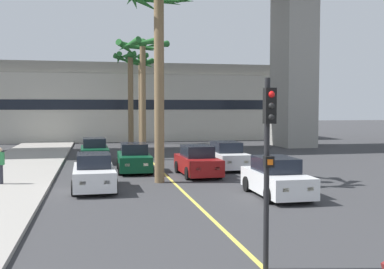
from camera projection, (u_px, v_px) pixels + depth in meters
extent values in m
cube|color=#DBCC4C|center=(157.00, 167.00, 27.67)|extent=(0.14, 56.00, 0.01)
cube|color=gray|center=(294.00, 59.00, 41.89)|extent=(2.80, 4.40, 15.69)
cube|color=beige|center=(128.00, 108.00, 51.08)|extent=(32.96, 8.00, 6.90)
cube|color=#9C998D|center=(128.00, 71.00, 50.84)|extent=(32.30, 7.20, 1.20)
cube|color=black|center=(131.00, 105.00, 47.13)|extent=(29.66, 0.04, 1.00)
cube|color=white|center=(277.00, 182.00, 18.61)|extent=(1.72, 4.11, 0.80)
cube|color=black|center=(275.00, 165.00, 18.72)|extent=(1.41, 2.06, 0.60)
cube|color=#F2EDCC|center=(310.00, 189.00, 16.73)|extent=(0.24, 0.08, 0.14)
cube|color=#F2EDCC|center=(286.00, 190.00, 16.55)|extent=(0.24, 0.08, 0.14)
cylinder|color=black|center=(310.00, 193.00, 17.54)|extent=(0.22, 0.64, 0.64)
cylinder|color=black|center=(269.00, 195.00, 17.22)|extent=(0.22, 0.64, 0.64)
cylinder|color=black|center=(283.00, 183.00, 20.03)|extent=(0.22, 0.64, 0.64)
cylinder|color=black|center=(247.00, 184.00, 19.71)|extent=(0.22, 0.64, 0.64)
cube|color=white|center=(227.00, 159.00, 26.86)|extent=(1.75, 4.12, 0.80)
cube|color=black|center=(226.00, 147.00, 26.97)|extent=(1.42, 2.07, 0.60)
cube|color=#F2EDCC|center=(246.00, 162.00, 25.00)|extent=(0.24, 0.08, 0.14)
cube|color=#F2EDCC|center=(229.00, 162.00, 24.80)|extent=(0.24, 0.08, 0.14)
cylinder|color=black|center=(247.00, 166.00, 25.82)|extent=(0.23, 0.64, 0.64)
cylinder|color=black|center=(219.00, 166.00, 25.46)|extent=(0.23, 0.64, 0.64)
cylinder|color=black|center=(233.00, 161.00, 28.29)|extent=(0.23, 0.64, 0.64)
cylinder|color=black|center=(208.00, 161.00, 27.94)|extent=(0.23, 0.64, 0.64)
cube|color=#0C4728|center=(94.00, 153.00, 30.05)|extent=(1.79, 4.13, 0.80)
cube|color=black|center=(94.00, 143.00, 30.16)|extent=(1.44, 2.08, 0.60)
cube|color=#F2EDCC|center=(103.00, 156.00, 28.20)|extent=(0.24, 0.09, 0.14)
cube|color=#F2EDCC|center=(87.00, 156.00, 27.99)|extent=(0.24, 0.09, 0.14)
cylinder|color=black|center=(108.00, 159.00, 29.02)|extent=(0.23, 0.64, 0.64)
cylinder|color=black|center=(82.00, 160.00, 28.65)|extent=(0.23, 0.64, 0.64)
cylinder|color=black|center=(106.00, 155.00, 31.49)|extent=(0.23, 0.64, 0.64)
cylinder|color=black|center=(82.00, 156.00, 31.12)|extent=(0.23, 0.64, 0.64)
cube|color=maroon|center=(198.00, 165.00, 24.22)|extent=(1.80, 4.14, 0.80)
cube|color=black|center=(197.00, 151.00, 24.33)|extent=(1.45, 2.08, 0.60)
cube|color=#F2EDCC|center=(217.00, 168.00, 22.38)|extent=(0.24, 0.09, 0.14)
cube|color=#F2EDCC|center=(198.00, 169.00, 22.16)|extent=(0.24, 0.09, 0.14)
cylinder|color=black|center=(220.00, 172.00, 23.19)|extent=(0.24, 0.65, 0.64)
cylinder|color=black|center=(188.00, 173.00, 22.82)|extent=(0.24, 0.65, 0.64)
cylinder|color=black|center=(206.00, 166.00, 25.66)|extent=(0.24, 0.65, 0.64)
cylinder|color=black|center=(178.00, 167.00, 25.29)|extent=(0.24, 0.65, 0.64)
cube|color=#0C4728|center=(134.00, 161.00, 25.73)|extent=(1.78, 4.13, 0.80)
cube|color=black|center=(134.00, 149.00, 25.84)|extent=(1.44, 2.08, 0.60)
cube|color=#F2EDCC|center=(146.00, 164.00, 23.84)|extent=(0.24, 0.08, 0.14)
cube|color=#F2EDCC|center=(127.00, 165.00, 23.67)|extent=(0.24, 0.08, 0.14)
cylinder|color=black|center=(151.00, 168.00, 24.65)|extent=(0.23, 0.64, 0.64)
cylinder|color=black|center=(120.00, 169.00, 24.35)|extent=(0.23, 0.64, 0.64)
cylinder|color=black|center=(147.00, 163.00, 27.14)|extent=(0.23, 0.64, 0.64)
cylinder|color=black|center=(119.00, 163.00, 26.84)|extent=(0.23, 0.64, 0.64)
cube|color=white|center=(94.00, 176.00, 20.10)|extent=(1.79, 4.13, 0.80)
cube|color=black|center=(94.00, 160.00, 20.21)|extent=(1.44, 2.08, 0.60)
cube|color=#F2EDCC|center=(107.00, 182.00, 18.25)|extent=(0.24, 0.08, 0.14)
cube|color=#F2EDCC|center=(83.00, 183.00, 18.04)|extent=(0.24, 0.08, 0.14)
cylinder|color=black|center=(115.00, 187.00, 19.06)|extent=(0.23, 0.64, 0.64)
cylinder|color=black|center=(74.00, 188.00, 18.70)|extent=(0.23, 0.64, 0.64)
cylinder|color=black|center=(111.00, 177.00, 21.54)|extent=(0.23, 0.64, 0.64)
cylinder|color=black|center=(75.00, 179.00, 21.17)|extent=(0.23, 0.64, 0.64)
cylinder|color=black|center=(267.00, 175.00, 10.13)|extent=(0.12, 0.12, 4.20)
cube|color=black|center=(270.00, 106.00, 9.91)|extent=(0.24, 0.20, 0.76)
sphere|color=red|center=(272.00, 94.00, 9.79)|extent=(0.14, 0.14, 0.14)
sphere|color=black|center=(271.00, 106.00, 9.81)|extent=(0.14, 0.14, 0.14)
sphere|color=black|center=(271.00, 117.00, 9.82)|extent=(0.14, 0.14, 0.14)
cube|color=black|center=(269.00, 162.00, 10.00)|extent=(0.20, 0.16, 0.24)
cube|color=orange|center=(270.00, 162.00, 9.92)|extent=(0.12, 0.03, 0.12)
cylinder|color=brown|center=(143.00, 103.00, 31.30)|extent=(0.39, 0.39, 7.68)
sphere|color=#236028|center=(143.00, 43.00, 31.06)|extent=(0.60, 0.60, 0.60)
cone|color=#236028|center=(160.00, 49.00, 31.18)|extent=(0.73, 2.41, 1.12)
cone|color=#236028|center=(150.00, 48.00, 32.18)|extent=(2.28, 1.61, 0.82)
cone|color=#236028|center=(139.00, 48.00, 32.19)|extent=(2.43, 0.70, 0.79)
cone|color=#236028|center=(127.00, 49.00, 31.52)|extent=(1.68, 2.23, 1.08)
cone|color=#236028|center=(128.00, 45.00, 30.27)|extent=(1.63, 2.27, 0.93)
cone|color=#236028|center=(140.00, 43.00, 29.90)|extent=(2.42, 1.06, 0.79)
cone|color=#236028|center=(157.00, 45.00, 30.44)|extent=(2.00, 2.01, 0.87)
cylinder|color=brown|center=(141.00, 103.00, 45.03)|extent=(0.40, 0.40, 7.89)
sphere|color=#236028|center=(140.00, 60.00, 44.78)|extent=(0.60, 0.60, 0.60)
cone|color=#236028|center=(150.00, 63.00, 44.86)|extent=(0.70, 1.94, 0.96)
cone|color=#236028|center=(146.00, 65.00, 45.60)|extent=(1.69, 1.59, 1.05)
cone|color=#236028|center=(142.00, 64.00, 45.72)|extent=(1.94, 0.93, 0.89)
cone|color=#236028|center=(135.00, 64.00, 45.48)|extent=(1.85, 1.35, 0.90)
cone|color=#236028|center=(131.00, 64.00, 44.90)|extent=(0.99, 1.93, 1.04)
cone|color=#236028|center=(131.00, 62.00, 44.42)|extent=(0.84, 1.95, 0.79)
cone|color=#236028|center=(138.00, 63.00, 43.90)|extent=(1.91, 1.14, 0.99)
cone|color=#236028|center=(144.00, 63.00, 43.99)|extent=(1.94, 0.96, 1.00)
cone|color=#236028|center=(148.00, 63.00, 44.36)|extent=(1.57, 1.71, 1.04)
cylinder|color=brown|center=(131.00, 103.00, 39.05)|extent=(0.45, 0.45, 7.74)
sphere|color=#236028|center=(130.00, 55.00, 38.82)|extent=(0.60, 0.60, 0.60)
cone|color=#236028|center=(142.00, 58.00, 39.12)|extent=(0.62, 2.04, 0.85)
cone|color=#236028|center=(136.00, 60.00, 39.74)|extent=(1.90, 1.47, 1.08)
cone|color=#236028|center=(124.00, 60.00, 39.57)|extent=(1.96, 1.35, 1.03)
cone|color=#236028|center=(119.00, 59.00, 38.61)|extent=(0.50, 2.00, 1.07)
cone|color=#236028|center=(125.00, 56.00, 37.91)|extent=(1.93, 1.44, 0.82)
cone|color=#236028|center=(138.00, 56.00, 38.20)|extent=(1.85, 1.58, 0.80)
cylinder|color=brown|center=(159.00, 89.00, 21.82)|extent=(0.47, 0.47, 8.78)
cone|color=#236028|center=(176.00, 0.00, 22.48)|extent=(1.86, 2.14, 0.85)
cone|color=#236028|center=(158.00, 1.00, 22.73)|extent=(2.43, 0.65, 0.79)
cone|color=#236028|center=(142.00, 2.00, 22.35)|extent=(2.19, 1.77, 1.03)
cylinder|color=#2D2D38|center=(1.00, 174.00, 20.74)|extent=(0.22, 0.22, 0.85)
cube|color=#338C4C|center=(0.00, 159.00, 20.69)|extent=(0.34, 0.22, 0.56)
sphere|color=beige|center=(0.00, 150.00, 20.67)|extent=(0.20, 0.20, 0.20)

